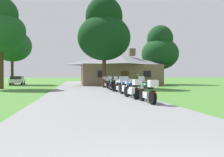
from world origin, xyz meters
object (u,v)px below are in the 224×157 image
Objects in this scene: motorcycle_blue_third_in_row at (126,87)px; tree_by_lodge_front at (104,32)px; parked_white_suv_far_left at (17,80)px; motorcycle_yellow_sixth_in_row at (110,84)px; motorcycle_green_fifth_in_row at (113,85)px; bystander_olive_shirt_near_lodge at (138,80)px; tree_left_near at (1,27)px; motorcycle_green_nearest_to_camera at (148,91)px; tree_left_far at (12,41)px; motorcycle_blue_second_in_row at (133,89)px; motorcycle_black_farthest_in_row at (106,83)px; tree_right_of_lodge at (160,50)px; motorcycle_silver_fourth_in_row at (119,86)px.

tree_by_lodge_front reaches higher than motorcycle_blue_third_in_row.
motorcycle_yellow_sixth_in_row is at bearing -56.53° from parked_white_suv_far_left.
tree_by_lodge_front is at bearing 87.26° from motorcycle_green_fifth_in_row.
bystander_olive_shirt_near_lodge is 16.28m from tree_left_near.
motorcycle_blue_third_in_row is 1.00× the size of motorcycle_green_fifth_in_row.
motorcycle_green_nearest_to_camera is 31.69m from tree_left_far.
bystander_olive_shirt_near_lodge reaches higher than motorcycle_blue_third_in_row.
motorcycle_black_farthest_in_row is (0.18, 11.41, 0.01)m from motorcycle_blue_second_in_row.
motorcycle_green_nearest_to_camera is 15.94m from tree_by_lodge_front.
motorcycle_yellow_sixth_in_row is 1.24× the size of bystander_olive_shirt_near_lodge.
tree_right_of_lodge is (11.19, 22.36, 5.40)m from motorcycle_blue_second_in_row.
motorcycle_blue_third_in_row is 0.21× the size of tree_left_near.
tree_by_lodge_front is 2.24× the size of parked_white_suv_far_left.
motorcycle_blue_second_in_row and motorcycle_green_fifth_in_row have the same top height.
parked_white_suv_far_left is at bearing 114.72° from motorcycle_blue_third_in_row.
motorcycle_yellow_sixth_in_row is 0.21× the size of tree_left_near.
motorcycle_green_nearest_to_camera is 13.61m from motorcycle_black_farthest_in_row.
motorcycle_black_farthest_in_row is 20.83m from tree_left_far.
motorcycle_blue_second_in_row is at bearing -97.77° from motorcycle_blue_third_in_row.
tree_by_lodge_front is at bearing 81.33° from motorcycle_blue_second_in_row.
tree_right_of_lodge is at bearing 52.80° from motorcycle_green_fifth_in_row.
motorcycle_yellow_sixth_in_row is at bearing -50.84° from tree_left_far.
tree_left_far is (-13.54, 19.05, 6.63)m from motorcycle_green_fifth_in_row.
motorcycle_blue_second_in_row is 1.00× the size of motorcycle_silver_fourth_in_row.
motorcycle_yellow_sixth_in_row is (0.02, 10.99, -0.01)m from motorcycle_green_nearest_to_camera.
parked_white_suv_far_left is at bearing 108.66° from motorcycle_blue_second_in_row.
motorcycle_silver_fourth_in_row is 2.19m from motorcycle_green_fifth_in_row.
motorcycle_blue_third_in_row is 1.00× the size of motorcycle_black_farthest_in_row.
tree_by_lodge_front is (-0.05, 14.77, 5.98)m from motorcycle_green_nearest_to_camera.
motorcycle_blue_third_in_row is 16.54m from tree_left_near.
motorcycle_green_fifth_in_row is at bearing -60.50° from parked_white_suv_far_left.
motorcycle_blue_second_in_row is 0.44× the size of parked_white_suv_far_left.
motorcycle_green_nearest_to_camera is 1.24× the size of bystander_olive_shirt_near_lodge.
motorcycle_silver_fourth_in_row is 1.00× the size of motorcycle_yellow_sixth_in_row.
motorcycle_green_fifth_in_row is 24.29m from tree_left_far.
tree_right_of_lodge is 24.99m from tree_left_far.
motorcycle_silver_fourth_in_row is at bearing 88.97° from motorcycle_green_nearest_to_camera.
motorcycle_green_nearest_to_camera is 6.57m from motorcycle_silver_fourth_in_row.
tree_by_lodge_front is 14.83m from tree_right_of_lodge.
motorcycle_green_fifth_in_row is (-0.13, 4.38, 0.00)m from motorcycle_blue_third_in_row.
motorcycle_blue_second_in_row is at bearing -90.37° from tree_by_lodge_front.
motorcycle_silver_fourth_in_row is at bearing -88.33° from motorcycle_yellow_sixth_in_row.
motorcycle_black_farthest_in_row is at bearing -45.94° from tree_left_far.
tree_left_near is 13.33m from parked_white_suv_far_left.
tree_by_lodge_front reaches higher than motorcycle_silver_fourth_in_row.
tree_by_lodge_front reaches higher than parked_white_suv_far_left.
motorcycle_black_farthest_in_row is at bearing -6.30° from tree_left_near.
motorcycle_blue_third_in_row is (0.12, 2.16, 0.00)m from motorcycle_blue_second_in_row.
motorcycle_green_nearest_to_camera is 0.21× the size of tree_left_near.
bystander_olive_shirt_near_lodge reaches higher than parked_white_suv_far_left.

